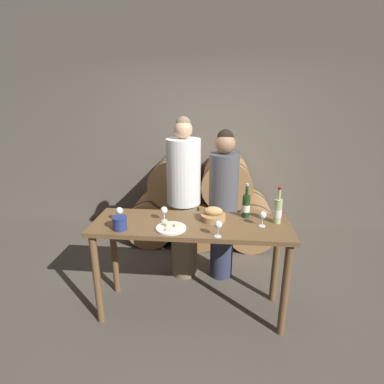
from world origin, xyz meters
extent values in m
plane|color=#564F44|center=(0.00, 0.00, 0.00)|extent=(10.00, 10.00, 0.00)
cube|color=#60594F|center=(0.00, 2.08, 1.60)|extent=(10.00, 0.12, 3.20)
cylinder|color=#9E7042|center=(-0.68, 1.53, 0.32)|extent=(0.64, 0.86, 0.64)
cylinder|color=#2D2D33|center=(-0.68, 1.26, 0.32)|extent=(0.65, 0.02, 0.65)
cylinder|color=#2D2D33|center=(-0.68, 1.81, 0.32)|extent=(0.65, 0.02, 0.65)
cylinder|color=#9E7042|center=(0.00, 1.53, 0.32)|extent=(0.64, 0.86, 0.64)
cylinder|color=#2D2D33|center=(0.00, 1.26, 0.32)|extent=(0.65, 0.02, 0.65)
cylinder|color=#2D2D33|center=(0.00, 1.81, 0.32)|extent=(0.65, 0.02, 0.65)
cylinder|color=#9E7042|center=(0.68, 1.53, 0.32)|extent=(0.64, 0.86, 0.64)
cylinder|color=#2D2D33|center=(0.68, 1.26, 0.32)|extent=(0.65, 0.02, 0.65)
cylinder|color=#2D2D33|center=(0.68, 1.81, 0.32)|extent=(0.65, 0.02, 0.65)
cylinder|color=#9E7042|center=(-0.34, 1.53, 0.89)|extent=(0.64, 0.86, 0.64)
cylinder|color=#2D2D33|center=(-0.34, 1.26, 0.89)|extent=(0.65, 0.02, 0.65)
cylinder|color=#2D2D33|center=(-0.34, 1.81, 0.89)|extent=(0.65, 0.02, 0.65)
cylinder|color=#9E7042|center=(0.34, 1.53, 0.89)|extent=(0.64, 0.86, 0.64)
cylinder|color=#2D2D33|center=(0.34, 1.26, 0.89)|extent=(0.65, 0.02, 0.65)
cylinder|color=#2D2D33|center=(0.34, 1.81, 0.89)|extent=(0.65, 0.02, 0.65)
cylinder|color=brown|center=(-0.81, -0.23, 0.44)|extent=(0.06, 0.06, 0.88)
cylinder|color=brown|center=(0.81, -0.23, 0.44)|extent=(0.06, 0.06, 0.88)
cylinder|color=brown|center=(-0.81, 0.23, 0.44)|extent=(0.06, 0.06, 0.88)
cylinder|color=brown|center=(0.81, 0.23, 0.44)|extent=(0.06, 0.06, 0.88)
cube|color=brown|center=(0.00, 0.00, 0.90)|extent=(1.74, 0.57, 0.04)
cylinder|color=#756651|center=(-0.14, 0.63, 0.44)|extent=(0.29, 0.29, 0.87)
cylinder|color=silver|center=(-0.14, 0.63, 1.22)|extent=(0.36, 0.36, 0.69)
sphere|color=tan|center=(-0.14, 0.63, 1.66)|extent=(0.19, 0.19, 0.19)
sphere|color=#75604C|center=(-0.14, 0.64, 1.71)|extent=(0.15, 0.15, 0.15)
cylinder|color=#2D334C|center=(0.29, 0.63, 0.40)|extent=(0.25, 0.25, 0.79)
cylinder|color=#4C4C51|center=(0.29, 0.63, 1.10)|extent=(0.31, 0.31, 0.63)
sphere|color=#997051|center=(0.29, 0.63, 1.52)|extent=(0.21, 0.21, 0.21)
sphere|color=black|center=(0.29, 0.64, 1.58)|extent=(0.17, 0.17, 0.17)
cylinder|color=#193819|center=(0.49, 0.18, 1.02)|extent=(0.07, 0.07, 0.21)
cylinder|color=#193819|center=(0.49, 0.18, 1.17)|extent=(0.03, 0.03, 0.09)
cylinder|color=#B7B7BC|center=(0.49, 0.18, 1.23)|extent=(0.03, 0.03, 0.02)
cylinder|color=white|center=(0.49, 0.18, 1.01)|extent=(0.07, 0.07, 0.07)
cylinder|color=#ADBC7F|center=(0.75, 0.08, 1.03)|extent=(0.07, 0.07, 0.22)
cylinder|color=#ADBC7F|center=(0.75, 0.08, 1.18)|extent=(0.03, 0.03, 0.09)
cylinder|color=maroon|center=(0.75, 0.08, 1.24)|extent=(0.03, 0.03, 0.02)
cylinder|color=white|center=(0.75, 0.08, 1.01)|extent=(0.07, 0.07, 0.07)
cylinder|color=navy|center=(-0.58, -0.18, 0.98)|extent=(0.12, 0.12, 0.11)
cylinder|color=navy|center=(-0.58, -0.18, 1.03)|extent=(0.12, 0.12, 0.01)
cylinder|color=#A87F4C|center=(0.19, 0.09, 0.95)|extent=(0.22, 0.22, 0.06)
ellipsoid|color=tan|center=(0.19, 0.09, 1.01)|extent=(0.17, 0.10, 0.08)
cylinder|color=white|center=(-0.16, -0.13, 0.93)|extent=(0.26, 0.26, 0.01)
cube|color=beige|center=(-0.10, -0.11, 0.95)|extent=(0.07, 0.06, 0.02)
cube|color=#E0CC7F|center=(-0.20, -0.10, 0.95)|extent=(0.07, 0.07, 0.02)
cube|color=beige|center=(-0.16, -0.19, 0.95)|extent=(0.05, 0.06, 0.02)
cylinder|color=white|center=(-0.63, -0.03, 0.92)|extent=(0.06, 0.06, 0.00)
cylinder|color=white|center=(-0.63, -0.03, 0.96)|extent=(0.01, 0.01, 0.07)
sphere|color=white|center=(-0.63, -0.03, 1.02)|extent=(0.06, 0.06, 0.06)
cylinder|color=white|center=(-0.24, 0.03, 0.92)|extent=(0.06, 0.06, 0.00)
cylinder|color=white|center=(-0.24, 0.03, 0.96)|extent=(0.01, 0.01, 0.07)
sphere|color=white|center=(-0.24, 0.03, 1.02)|extent=(0.06, 0.06, 0.06)
cylinder|color=white|center=(0.24, -0.24, 0.92)|extent=(0.06, 0.06, 0.00)
cylinder|color=white|center=(0.24, -0.24, 0.96)|extent=(0.01, 0.01, 0.07)
sphere|color=white|center=(0.24, -0.24, 1.02)|extent=(0.06, 0.06, 0.06)
cylinder|color=white|center=(0.61, -0.01, 0.92)|extent=(0.06, 0.06, 0.00)
cylinder|color=white|center=(0.61, -0.01, 0.96)|extent=(0.01, 0.01, 0.07)
sphere|color=white|center=(0.61, -0.01, 1.02)|extent=(0.06, 0.06, 0.06)
camera|label=1|loc=(0.23, -2.39, 2.01)|focal=28.00mm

